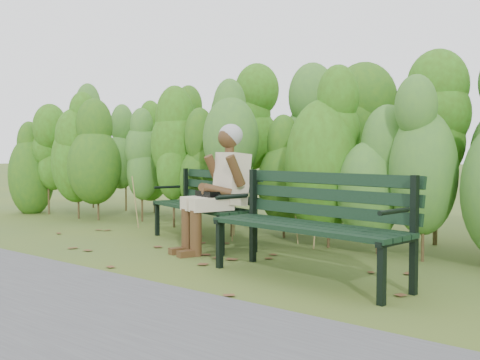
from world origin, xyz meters
The scene contains 6 objects.
ground centered at (0.00, 0.00, 0.00)m, with size 80.00×80.00×0.00m, color #425A29.
hedge_band centered at (0.00, 1.86, 1.26)m, with size 11.04×1.67×2.42m.
leaf_litter centered at (-0.03, -0.06, 0.00)m, with size 5.91×2.18×0.01m.
bench_left centered at (-0.82, 0.79, 0.48)m, with size 1.71×1.02×0.81m.
bench_right centered at (1.05, 0.00, 0.51)m, with size 1.78×0.79×0.86m.
seated_woman centered at (-0.34, 0.44, 0.72)m, with size 0.61×0.85×1.31m.
Camera 1 is at (3.42, -3.87, 1.03)m, focal length 42.00 mm.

